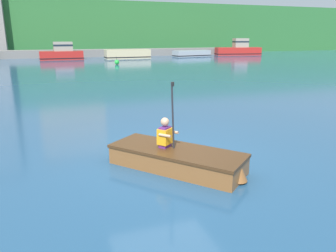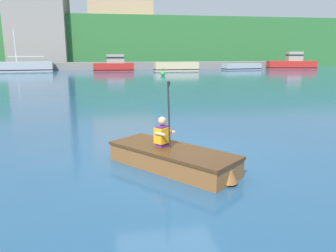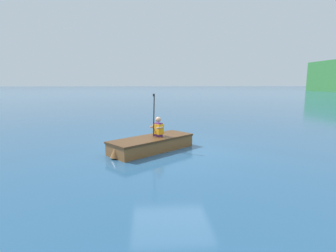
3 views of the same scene
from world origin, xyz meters
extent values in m
plane|color=navy|center=(0.00, 0.00, 0.00)|extent=(300.00, 300.00, 0.00)
cube|color=#2D6B33|center=(0.00, 51.42, 3.66)|extent=(120.00, 20.00, 7.32)
cube|color=gray|center=(-10.92, 44.15, 8.12)|extent=(7.76, 8.04, 16.23)
cube|color=tan|center=(0.59, 46.92, 7.98)|extent=(9.45, 7.28, 15.96)
cube|color=slate|center=(0.00, 36.90, 0.45)|extent=(49.14, 2.40, 0.90)
cube|color=red|center=(-0.86, 32.65, 0.47)|extent=(4.67, 1.59, 0.93)
cube|color=black|center=(-0.86, 32.65, 0.16)|extent=(4.71, 1.63, 0.10)
cube|color=gray|center=(-0.63, 32.65, 1.43)|extent=(2.04, 1.21, 1.00)
cube|color=#19232D|center=(-0.63, 32.65, 1.56)|extent=(2.06, 1.23, 0.20)
cube|color=#9EA3A8|center=(-11.49, 34.02, 0.54)|extent=(7.31, 2.86, 1.09)
cube|color=black|center=(-11.49, 34.02, 0.19)|extent=(7.35, 2.90, 0.10)
cylinder|color=silver|center=(-11.84, 33.98, 2.91)|extent=(0.10, 0.10, 3.65)
cylinder|color=silver|center=(-10.78, 34.08, 1.69)|extent=(3.91, 0.43, 0.07)
cube|color=#9EA3A8|center=(15.17, 33.10, 0.38)|extent=(5.10, 2.36, 0.76)
cube|color=black|center=(15.17, 33.10, 0.13)|extent=(5.15, 2.40, 0.10)
cube|color=#CCB789|center=(6.51, 32.06, 0.52)|extent=(5.26, 1.85, 1.03)
cube|color=black|center=(6.51, 32.06, 0.18)|extent=(5.30, 1.89, 0.10)
cube|color=red|center=(22.47, 33.90, 0.51)|extent=(6.38, 2.88, 1.03)
cube|color=black|center=(22.47, 33.90, 0.18)|extent=(6.43, 2.92, 0.10)
cube|color=gray|center=(22.77, 33.84, 1.63)|extent=(2.11, 1.72, 1.20)
cube|color=#19232D|center=(22.77, 33.84, 1.78)|extent=(2.13, 1.74, 0.20)
cube|color=brown|center=(-0.06, -0.59, 0.20)|extent=(2.45, 2.68, 0.41)
cube|color=#482C16|center=(-0.06, -0.59, 0.38)|extent=(2.51, 2.74, 0.06)
cube|color=#482C16|center=(-0.06, -0.59, 0.37)|extent=(2.08, 2.28, 0.02)
cone|color=brown|center=(0.77, -1.59, 0.23)|extent=(0.47, 0.47, 0.37)
cube|color=brown|center=(-0.19, -0.44, 0.36)|extent=(0.80, 0.70, 0.03)
cube|color=#592672|center=(-0.23, -0.39, 0.62)|extent=(0.29, 0.28, 0.42)
cube|color=orange|center=(-0.23, -0.39, 0.64)|extent=(0.36, 0.35, 0.32)
sphere|color=tan|center=(-0.23, -0.39, 0.94)|extent=(0.17, 0.17, 0.17)
cylinder|color=tan|center=(-0.29, -0.55, 0.71)|extent=(0.21, 0.24, 0.06)
cylinder|color=tan|center=(-0.06, -0.36, 0.71)|extent=(0.21, 0.24, 0.06)
cylinder|color=#232328|center=(-0.12, -0.52, 1.09)|extent=(0.08, 0.09, 1.32)
cylinder|color=black|center=(-0.12, -0.52, 1.71)|extent=(0.05, 0.05, 0.08)
sphere|color=green|center=(3.65, 24.11, 0.22)|extent=(0.44, 0.44, 0.44)
cylinder|color=black|center=(3.65, 24.11, 0.58)|extent=(0.04, 0.04, 0.28)
camera|label=1|loc=(-2.31, -6.33, 2.60)|focal=35.00mm
camera|label=2|loc=(-1.22, -6.77, 2.32)|focal=35.00mm
camera|label=3|loc=(7.85, -0.68, 2.07)|focal=28.00mm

